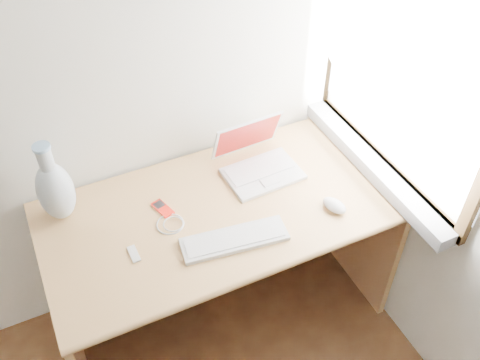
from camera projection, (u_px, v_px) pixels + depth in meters
name	position (u px, v px, depth m)	size (l,w,h in m)	color
window	(401.00, 61.00, 1.92)	(0.11, 0.99, 1.10)	white
desk	(214.00, 229.00, 2.33)	(1.42, 0.71, 0.75)	tan
laptop	(259.00, 161.00, 2.25)	(0.32, 0.27, 0.21)	white
external_keyboard	(235.00, 239.00, 1.99)	(0.41, 0.17, 0.02)	white
mouse	(334.00, 205.00, 2.10)	(0.06, 0.11, 0.04)	white
ipod	(163.00, 208.00, 2.11)	(0.07, 0.11, 0.01)	#BA170C
cable_coil	(170.00, 224.00, 2.05)	(0.11, 0.11, 0.01)	white
remote	(134.00, 254.00, 1.95)	(0.03, 0.08, 0.01)	white
vase	(55.00, 189.00, 1.99)	(0.14, 0.14, 0.35)	silver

